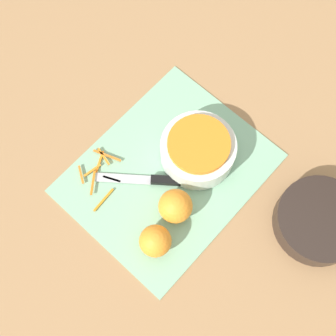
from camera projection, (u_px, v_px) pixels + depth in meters
name	position (u px, v px, depth m)	size (l,w,h in m)	color
ground_plane	(168.00, 173.00, 1.13)	(4.00, 4.00, 0.00)	#9E754C
cutting_board	(168.00, 173.00, 1.13)	(0.47, 0.37, 0.01)	#84B793
bowl_speckled	(198.00, 150.00, 1.11)	(0.18, 0.18, 0.08)	silver
bowl_dark	(319.00, 221.00, 1.06)	(0.20, 0.20, 0.06)	black
knife	(162.00, 180.00, 1.11)	(0.16, 0.20, 0.02)	black
orange_left	(175.00, 206.00, 1.06)	(0.08, 0.08, 0.08)	orange
orange_right	(155.00, 241.00, 1.03)	(0.07, 0.07, 0.07)	orange
peel_pile	(100.00, 173.00, 1.12)	(0.13, 0.11, 0.01)	orange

